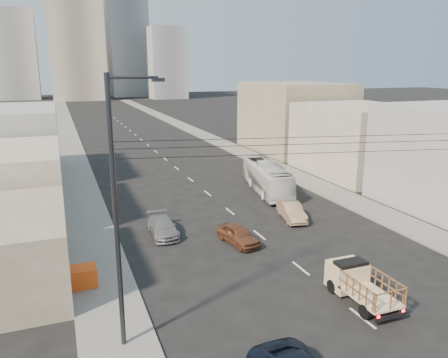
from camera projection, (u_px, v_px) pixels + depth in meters
ground at (390, 341)px, 20.05m from camera, size 420.00×420.00×0.00m
sidewalk_left at (68, 136)px, 79.32m from camera, size 3.50×180.00×0.12m
sidewalk_right at (192, 130)px, 87.45m from camera, size 3.50×180.00×0.12m
lane_dashes at (152, 148)px, 68.01m from camera, size 0.15×104.00×0.01m
flatbed_pickup at (360, 282)px, 23.29m from camera, size 1.95×4.41×1.90m
city_bus at (267, 177)px, 43.87m from camera, size 4.31×10.84×2.94m
sedan_brown at (238, 234)px, 30.98m from camera, size 2.31×4.20×1.35m
sedan_tan at (292, 211)px, 35.91m from camera, size 2.32×4.43×1.39m
sedan_grey at (163, 227)px, 32.58m from camera, size 1.99×4.59×1.32m
streetlamp_left at (118, 210)px, 18.13m from camera, size 2.36×0.25×12.00m
overhead_wires at (386, 143)px, 19.19m from camera, size 23.01×5.02×0.72m
crate_stack at (80, 277)px, 24.65m from camera, size 1.80×1.20×1.14m
bldg_right_mid at (359, 140)px, 51.15m from camera, size 11.00×14.00×8.00m
bldg_right_far at (295, 117)px, 65.55m from camera, size 12.00×16.00×10.00m
bldg_left_far at (0, 145)px, 47.60m from camera, size 12.00×16.00×8.00m
high_rise_tower at (74, 19)px, 165.10m from camera, size 20.00×20.00×60.00m
midrise_ne at (128, 49)px, 188.76m from camera, size 16.00×16.00×40.00m
midrise_nw at (16, 55)px, 169.75m from camera, size 15.00×15.00×34.00m
midrise_back at (96, 45)px, 197.69m from camera, size 18.00×18.00×44.00m
midrise_east at (167, 63)px, 176.29m from camera, size 14.00×14.00×28.00m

